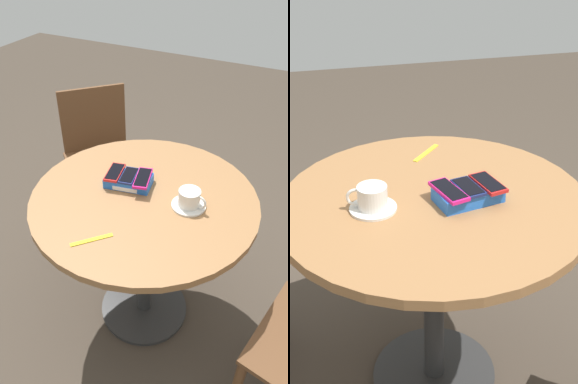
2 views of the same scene
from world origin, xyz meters
The scene contains 9 objects.
ground_plane centered at (0.00, 0.00, 0.00)m, with size 8.00×8.00×0.00m, color #42382D.
round_table centered at (0.00, 0.00, 0.61)m, with size 0.92×0.92×0.74m.
phone_box centered at (-0.09, 0.04, 0.76)m, with size 0.21×0.14×0.04m.
phone_red centered at (-0.15, 0.03, 0.79)m, with size 0.09×0.14×0.01m.
phone_navy centered at (-0.09, 0.04, 0.79)m, with size 0.08×0.13×0.01m.
phone_magenta centered at (-0.03, 0.05, 0.79)m, with size 0.09×0.15×0.01m.
saucer centered at (0.18, 0.02, 0.75)m, with size 0.14×0.14×0.01m, color silver.
coffee_cup centered at (0.19, 0.02, 0.79)m, with size 0.12×0.09×0.07m.
lanyard_strap centered at (-0.05, -0.31, 0.75)m, with size 0.15×0.02×0.00m, color yellow.
Camera 2 is at (0.33, 1.33, 1.53)m, focal length 50.00 mm.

